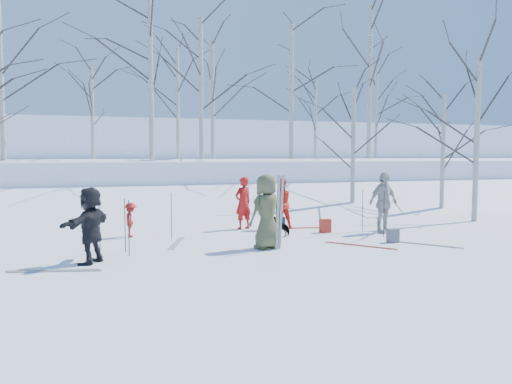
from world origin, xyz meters
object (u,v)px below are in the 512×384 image
object	(u,v)px
skier_red_seated	(131,220)
backpack_grey	(393,236)
backpack_red	(325,226)
skier_red_north	(243,203)
skier_grey_west	(90,225)
dog	(282,228)
backpack_dark	(279,223)
skier_redor_behind	(280,203)
skier_cream_east	(383,203)
skier_olive_center	(266,212)

from	to	relation	value
skier_red_seated	backpack_grey	bearing A→B (deg)	-107.90
skier_red_seated	backpack_red	size ratio (longest dim) A/B	2.41
backpack_grey	skier_red_north	bearing A→B (deg)	131.06
skier_grey_west	backpack_red	size ratio (longest dim) A/B	4.06
backpack_grey	backpack_red	bearing A→B (deg)	114.48
dog	backpack_grey	distance (m)	3.20
skier_red_north	skier_red_seated	xyz separation A→B (m)	(-3.58, -0.49, -0.34)
skier_red_north	dog	size ratio (longest dim) A/B	2.91
dog	backpack_dark	size ratio (longest dim) A/B	1.45
skier_redor_behind	dog	world-z (taller)	skier_redor_behind
skier_grey_west	skier_cream_east	bearing A→B (deg)	135.93
skier_redor_behind	skier_cream_east	size ratio (longest dim) A/B	0.88
skier_grey_west	skier_redor_behind	bearing A→B (deg)	155.76
backpack_grey	backpack_dark	distance (m)	3.88
skier_olive_center	skier_red_north	xyz separation A→B (m)	(0.41, 3.44, -0.11)
skier_cream_east	backpack_grey	bearing A→B (deg)	-126.91
skier_red_north	skier_grey_west	size ratio (longest dim) A/B	0.99
skier_red_north	backpack_grey	world-z (taller)	skier_red_north
dog	backpack_dark	world-z (taller)	dog
backpack_red	backpack_dark	xyz separation A→B (m)	(-1.12, 1.08, -0.01)
skier_olive_center	skier_red_seated	bearing A→B (deg)	-62.76
skier_red_seated	dog	xyz separation A→B (m)	(4.28, -1.18, -0.26)
skier_red_north	skier_red_seated	bearing A→B (deg)	-12.97
skier_red_north	skier_cream_east	distance (m)	4.41
skier_grey_west	backpack_dark	world-z (taller)	skier_grey_west
skier_cream_east	dog	bearing A→B (deg)	158.58
skier_olive_center	skier_red_north	size ratio (longest dim) A/B	1.13
dog	skier_grey_west	bearing A→B (deg)	-16.16
skier_grey_west	skier_olive_center	bearing A→B (deg)	129.97
skier_redor_behind	skier_grey_west	distance (m)	6.87
skier_red_seated	skier_cream_east	world-z (taller)	skier_cream_east
skier_olive_center	skier_grey_west	distance (m)	4.29
skier_olive_center	backpack_dark	size ratio (longest dim) A/B	4.77
skier_cream_east	backpack_dark	distance (m)	3.35
skier_cream_east	backpack_red	world-z (taller)	skier_cream_east
backpack_red	backpack_dark	distance (m)	1.56
skier_red_north	skier_grey_west	bearing A→B (deg)	18.70
skier_olive_center	backpack_red	world-z (taller)	skier_olive_center
skier_cream_east	backpack_grey	world-z (taller)	skier_cream_east
backpack_red	skier_grey_west	bearing A→B (deg)	-161.01
skier_red_seated	dog	distance (m)	4.45
dog	skier_red_north	bearing A→B (deg)	-105.63
skier_cream_east	backpack_red	bearing A→B (deg)	145.98
skier_cream_east	backpack_dark	size ratio (longest dim) A/B	4.70
skier_redor_behind	dog	size ratio (longest dim) A/B	2.85
skier_cream_east	dog	size ratio (longest dim) A/B	3.23
skier_red_north	backpack_red	xyz separation A→B (m)	(2.21, -1.49, -0.64)
skier_olive_center	skier_redor_behind	world-z (taller)	skier_olive_center
skier_redor_behind	skier_cream_east	xyz separation A→B (m)	(2.69, -1.83, 0.11)
backpack_grey	dog	bearing A→B (deg)	141.40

